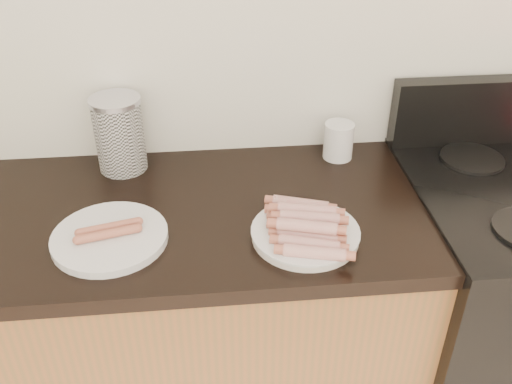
{
  "coord_description": "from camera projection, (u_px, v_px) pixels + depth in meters",
  "views": [
    {
      "loc": [
        -0.15,
        0.49,
        1.74
      ],
      "look_at": [
        -0.04,
        1.62,
        0.99
      ],
      "focal_mm": 40.0,
      "sensor_mm": 36.0,
      "label": 1
    }
  ],
  "objects": [
    {
      "name": "cabinet_base",
      "position": [
        29.0,
        350.0,
        1.67
      ],
      "size": [
        2.2,
        0.59,
        0.86
      ],
      "primitive_type": "cube",
      "color": "brown",
      "rests_on": "floor"
    },
    {
      "name": "hotdog_pile",
      "position": [
        306.0,
        224.0,
        1.33
      ],
      "size": [
        0.14,
        0.26,
        0.05
      ],
      "rotation": [
        0.0,
        0.0,
        -0.3
      ],
      "color": "maroon",
      "rests_on": "main_plate"
    },
    {
      "name": "burner_far_left",
      "position": [
        472.0,
        158.0,
        1.64
      ],
      "size": [
        0.18,
        0.18,
        0.01
      ],
      "primitive_type": "cylinder",
      "color": "black",
      "rests_on": "stove"
    },
    {
      "name": "canister",
      "position": [
        119.0,
        134.0,
        1.57
      ],
      "size": [
        0.14,
        0.14,
        0.21
      ],
      "rotation": [
        0.0,
        0.0,
        0.27
      ],
      "color": "silver",
      "rests_on": "counter_slab"
    },
    {
      "name": "wall_back",
      "position": [
        256.0,
        15.0,
        1.51
      ],
      "size": [
        4.0,
        0.04,
        2.6
      ],
      "primitive_type": "cube",
      "color": "silver",
      "rests_on": "ground"
    },
    {
      "name": "main_plate",
      "position": [
        305.0,
        235.0,
        1.35
      ],
      "size": [
        0.29,
        0.29,
        0.02
      ],
      "primitive_type": "cylinder",
      "rotation": [
        0.0,
        0.0,
        -0.15
      ],
      "color": "silver",
      "rests_on": "counter_slab"
    },
    {
      "name": "side_plate",
      "position": [
        110.0,
        237.0,
        1.34
      ],
      "size": [
        0.29,
        0.29,
        0.02
      ],
      "primitive_type": "cylinder",
      "rotation": [
        0.0,
        0.0,
        0.07
      ],
      "color": "silver",
      "rests_on": "counter_slab"
    },
    {
      "name": "mug",
      "position": [
        339.0,
        141.0,
        1.65
      ],
      "size": [
        0.11,
        0.11,
        0.11
      ],
      "primitive_type": "cylinder",
      "rotation": [
        0.0,
        0.0,
        -0.28
      ],
      "color": "white",
      "rests_on": "counter_slab"
    },
    {
      "name": "plain_sausages",
      "position": [
        109.0,
        231.0,
        1.33
      ],
      "size": [
        0.14,
        0.08,
        0.02
      ],
      "rotation": [
        0.0,
        0.0,
        0.24
      ],
      "color": "#C47048",
      "rests_on": "side_plate"
    }
  ]
}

